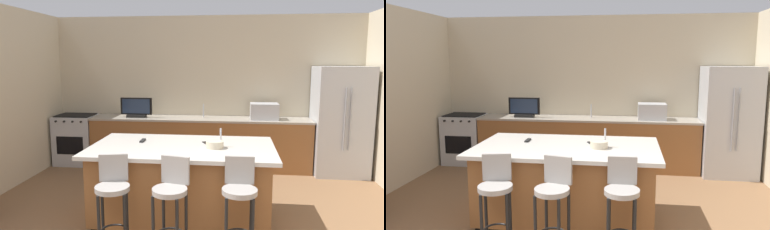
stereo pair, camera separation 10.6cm
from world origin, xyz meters
The scene contains 15 objects.
wall_back centered at (0.00, 4.51, 1.37)m, with size 6.13×0.12×2.74m, color beige.
counter_back centered at (-0.08, 4.13, 0.46)m, with size 3.92×0.62×0.91m.
kitchen_island centered at (-0.07, 1.91, 0.47)m, with size 2.17×1.25×0.93m.
refrigerator centered at (2.32, 4.06, 0.92)m, with size 0.87×0.79×1.83m.
range_oven centered at (-2.40, 4.13, 0.46)m, with size 0.71×0.63×0.93m.
microwave centered at (1.06, 4.13, 1.05)m, with size 0.48×0.36×0.28m, color #B7BABF.
tv_monitor centered at (-1.22, 4.08, 1.07)m, with size 0.57×0.16×0.36m.
sink_faucet_back centered at (-0.02, 4.23, 1.03)m, with size 0.02×0.02×0.24m, color #B2B2B7.
sink_faucet_island centered at (0.38, 1.91, 1.04)m, with size 0.02×0.02×0.22m, color #B2B2B7.
bar_stool_left centered at (-0.65, 1.09, 0.60)m, with size 0.35×0.36×0.99m.
bar_stool_center centered at (-0.06, 1.07, 0.60)m, with size 0.35×0.37×1.00m.
bar_stool_right centered at (0.60, 1.13, 0.60)m, with size 0.34×0.34×1.00m.
fruit_bowl centered at (0.32, 1.85, 0.97)m, with size 0.20×0.20×0.08m, color beige.
cell_phone centered at (0.21, 2.07, 0.93)m, with size 0.07×0.15×0.01m, color black.
tv_remote centered at (-0.60, 2.09, 0.94)m, with size 0.04×0.17×0.02m, color black.
Camera 1 is at (0.52, -2.22, 1.93)m, focal length 33.77 mm.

